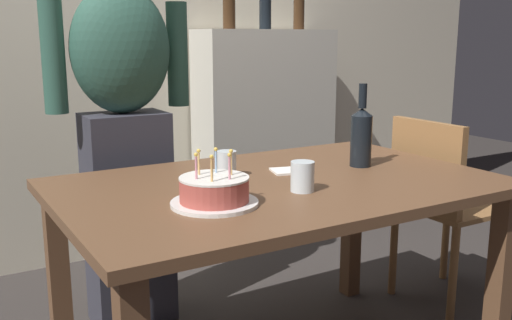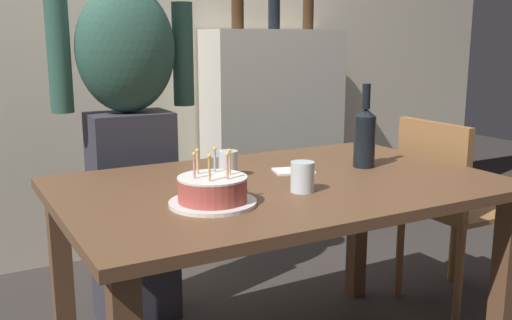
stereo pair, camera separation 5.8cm
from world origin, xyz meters
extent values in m
cube|color=beige|center=(0.00, 1.55, 1.30)|extent=(5.20, 0.10, 2.60)
cube|color=brown|center=(0.00, 0.00, 0.72)|extent=(1.50, 0.96, 0.03)
cube|color=brown|center=(0.68, -0.41, 0.35)|extent=(0.07, 0.07, 0.70)
cube|color=brown|center=(-0.68, 0.41, 0.35)|extent=(0.07, 0.07, 0.70)
cube|color=brown|center=(0.68, 0.41, 0.35)|extent=(0.07, 0.07, 0.70)
cylinder|color=white|center=(-0.33, -0.15, 0.75)|extent=(0.26, 0.26, 0.01)
cylinder|color=#B24C42|center=(-0.33, -0.15, 0.79)|extent=(0.21, 0.21, 0.07)
cylinder|color=silver|center=(-0.33, -0.15, 0.82)|extent=(0.21, 0.21, 0.01)
cylinder|color=pink|center=(-0.30, -0.19, 0.86)|extent=(0.01, 0.01, 0.07)
sphere|color=#F9C64C|center=(-0.30, -0.19, 0.90)|extent=(0.01, 0.01, 0.01)
cylinder|color=#EAB266|center=(-0.27, -0.15, 0.86)|extent=(0.01, 0.01, 0.07)
sphere|color=#F9C64C|center=(-0.27, -0.15, 0.90)|extent=(0.01, 0.01, 0.01)
cylinder|color=#93B7DB|center=(-0.30, -0.10, 0.86)|extent=(0.01, 0.01, 0.07)
sphere|color=#F9C64C|center=(-0.30, -0.10, 0.90)|extent=(0.01, 0.01, 0.01)
cylinder|color=#EAB266|center=(-0.35, -0.10, 0.86)|extent=(0.01, 0.01, 0.07)
sphere|color=#F9C64C|center=(-0.35, -0.10, 0.90)|extent=(0.01, 0.01, 0.01)
cylinder|color=pink|center=(-0.38, -0.14, 0.86)|extent=(0.01, 0.01, 0.07)
sphere|color=#F9C64C|center=(-0.38, -0.14, 0.90)|extent=(0.01, 0.01, 0.01)
cylinder|color=#EAB266|center=(-0.36, -0.19, 0.86)|extent=(0.01, 0.01, 0.07)
sphere|color=#F9C64C|center=(-0.36, -0.19, 0.90)|extent=(0.01, 0.01, 0.01)
cylinder|color=silver|center=(-0.01, -0.15, 0.79)|extent=(0.08, 0.08, 0.10)
cylinder|color=silver|center=(-0.13, 0.15, 0.79)|extent=(0.07, 0.07, 0.09)
cylinder|color=black|center=(0.40, 0.04, 0.84)|extent=(0.08, 0.08, 0.20)
cone|color=black|center=(0.40, 0.04, 0.95)|extent=(0.08, 0.08, 0.03)
cylinder|color=black|center=(0.40, 0.04, 1.01)|extent=(0.03, 0.03, 0.09)
cube|color=white|center=(0.12, 0.10, 0.74)|extent=(0.16, 0.14, 0.01)
cube|color=#33333D|center=(-0.32, 0.70, 0.46)|extent=(0.34, 0.23, 0.92)
ellipsoid|color=#2D5647|center=(-0.32, 0.70, 1.18)|extent=(0.41, 0.27, 0.52)
cylinder|color=#2D5647|center=(-0.06, 0.73, 1.15)|extent=(0.09, 0.09, 0.44)
cylinder|color=#2D5647|center=(-0.58, 0.73, 1.15)|extent=(0.09, 0.09, 0.44)
cube|color=olive|center=(1.04, 0.12, 0.46)|extent=(0.42, 0.42, 0.02)
cube|color=olive|center=(0.85, 0.12, 0.67)|extent=(0.04, 0.40, 0.40)
cylinder|color=olive|center=(1.22, -0.06, 0.23)|extent=(0.04, 0.04, 0.45)
cylinder|color=olive|center=(1.22, 0.30, 0.23)|extent=(0.04, 0.04, 0.45)
cylinder|color=olive|center=(0.86, -0.06, 0.23)|extent=(0.04, 0.04, 0.45)
cylinder|color=olive|center=(0.86, 0.30, 0.23)|extent=(0.04, 0.04, 0.45)
cube|color=beige|center=(0.76, 1.33, 0.64)|extent=(0.84, 0.30, 1.27)
cylinder|color=#382314|center=(0.52, 1.33, 1.41)|extent=(0.07, 0.07, 0.29)
cylinder|color=black|center=(0.76, 1.33, 1.37)|extent=(0.07, 0.07, 0.20)
cylinder|color=#382314|center=(1.00, 1.33, 1.38)|extent=(0.07, 0.07, 0.22)
camera|label=1|loc=(-1.07, -1.64, 1.23)|focal=40.85mm
camera|label=2|loc=(-1.02, -1.67, 1.23)|focal=40.85mm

